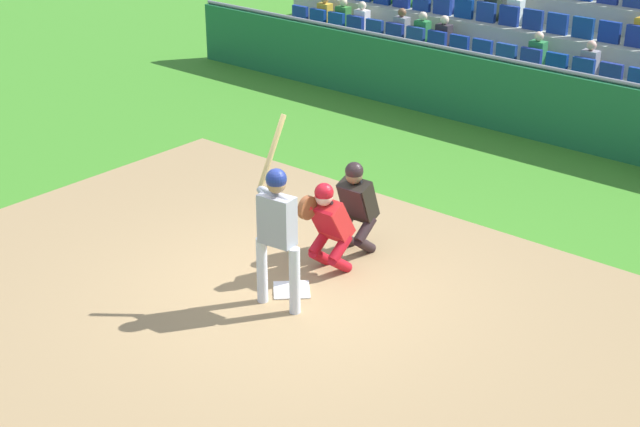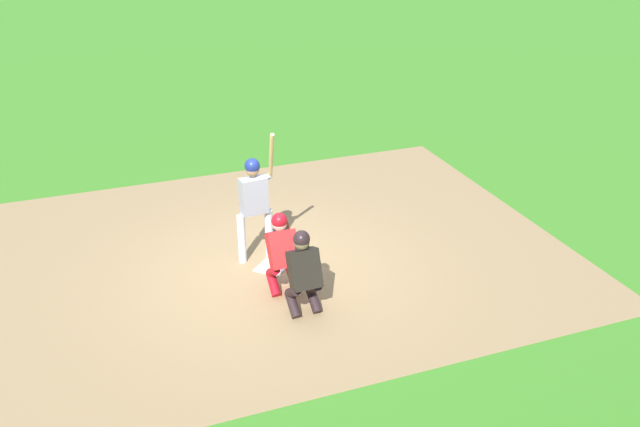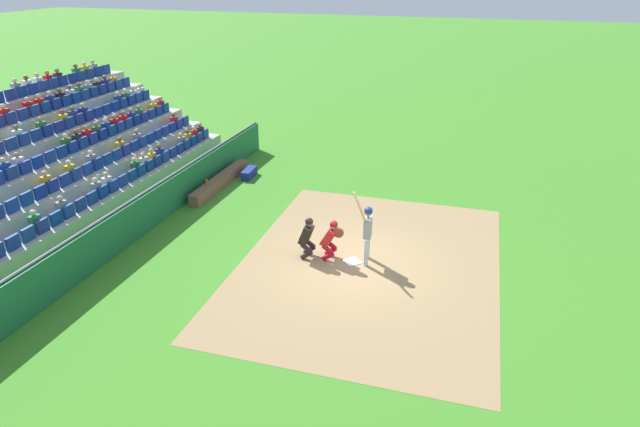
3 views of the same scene
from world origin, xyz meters
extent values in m
plane|color=#3C8124|center=(0.00, 0.00, 0.00)|extent=(160.00, 160.00, 0.00)
cube|color=#987A52|center=(0.00, 0.50, 0.00)|extent=(9.94, 7.45, 0.01)
cube|color=white|center=(0.00, 0.00, 0.02)|extent=(0.62, 0.62, 0.02)
cylinder|color=silver|center=(-0.38, 0.36, 0.42)|extent=(0.15, 0.15, 0.83)
cylinder|color=silver|center=(0.09, 0.41, 0.42)|extent=(0.15, 0.15, 0.83)
cube|color=#90929E|center=(-0.15, 0.38, 1.13)|extent=(0.45, 0.27, 0.59)
sphere|color=#9F7450|center=(-0.15, 0.38, 1.57)|extent=(0.22, 0.22, 0.22)
sphere|color=navy|center=(-0.15, 0.38, 1.63)|extent=(0.24, 0.24, 0.24)
cylinder|color=#90929E|center=(-0.10, 0.37, 1.41)|extent=(0.45, 0.10, 0.14)
cylinder|color=#90929E|center=(0.07, 0.39, 1.41)|extent=(0.17, 0.13, 0.13)
cylinder|color=tan|center=(0.10, 0.19, 1.84)|extent=(0.12, 0.43, 0.83)
sphere|color=black|center=(0.13, 0.37, 1.44)|extent=(0.06, 0.06, 0.06)
cylinder|color=#AF101C|center=(-0.17, -0.72, 0.15)|extent=(0.15, 0.39, 0.34)
cylinder|color=#AF101C|center=(-0.17, -0.72, 0.37)|extent=(0.15, 0.39, 0.33)
cylinder|color=#AF101C|center=(0.15, -0.71, 0.15)|extent=(0.15, 0.39, 0.34)
cylinder|color=#AF101C|center=(0.15, -0.71, 0.37)|extent=(0.15, 0.39, 0.33)
cube|color=red|center=(-0.01, -0.72, 0.72)|extent=(0.43, 0.50, 0.60)
cube|color=#AF101C|center=(-0.01, -0.61, 0.72)|extent=(0.39, 0.29, 0.42)
sphere|color=#D8A08C|center=(-0.01, -0.58, 1.07)|extent=(0.22, 0.22, 0.22)
cube|color=black|center=(-0.01, -0.58, 1.07)|extent=(0.20, 0.14, 0.19)
sphere|color=#AF101C|center=(-0.01, -0.58, 1.13)|extent=(0.24, 0.24, 0.24)
cylinder|color=brown|center=(0.10, -0.41, 0.95)|extent=(0.08, 0.30, 0.30)
cylinder|color=red|center=(0.14, -0.58, 0.88)|extent=(0.16, 0.40, 0.22)
cylinder|color=black|center=(-0.06, -1.35, 0.15)|extent=(0.16, 0.39, 0.34)
cylinder|color=black|center=(-0.06, -1.35, 0.37)|extent=(0.16, 0.39, 0.33)
cylinder|color=black|center=(0.26, -1.33, 0.15)|extent=(0.16, 0.39, 0.34)
cylinder|color=black|center=(0.26, -1.33, 0.37)|extent=(0.16, 0.39, 0.33)
cube|color=black|center=(0.10, -1.39, 0.74)|extent=(0.44, 0.44, 0.60)
cube|color=black|center=(0.09, -1.27, 0.74)|extent=(0.39, 0.23, 0.45)
sphere|color=brown|center=(0.10, -1.30, 1.10)|extent=(0.22, 0.22, 0.22)
cube|color=black|center=(0.10, -1.30, 1.10)|extent=(0.20, 0.12, 0.20)
sphere|color=black|center=(0.10, -1.30, 1.17)|extent=(0.24, 0.24, 0.24)
camera|label=1|loc=(-6.87, 7.31, 5.53)|focal=52.49mm
camera|label=2|loc=(-2.42, -9.21, 5.59)|focal=38.57mm
camera|label=3|loc=(13.55, 3.28, 7.97)|focal=30.65mm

